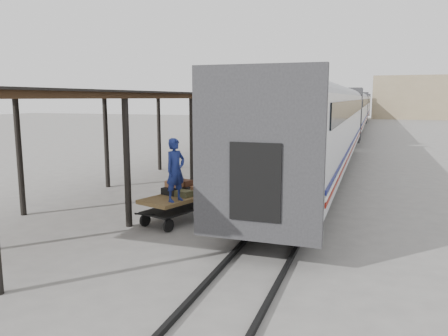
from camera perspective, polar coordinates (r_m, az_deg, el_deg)
ground at (r=15.06m, az=-3.88°, el=-6.00°), size 160.00×160.00×0.00m
train at (r=47.26m, az=16.12°, el=7.29°), size 3.45×76.01×4.01m
canopy at (r=38.47m, az=5.43°, el=9.22°), size 4.90×64.30×4.15m
rails at (r=47.61m, az=16.00°, el=4.13°), size 1.54×150.00×0.12m
building_far at (r=91.76m, az=24.49°, el=8.38°), size 18.00×10.00×8.00m
building_left at (r=96.67m, az=9.78°, el=8.47°), size 12.00×8.00×6.00m
baggage_cart at (r=13.98m, az=-6.07°, el=-4.48°), size 1.93×2.67×0.86m
suitcase_stack at (r=14.20m, az=-5.36°, el=-2.68°), size 1.45×1.17×0.44m
luggage_tug at (r=33.44m, az=3.68°, el=3.38°), size 1.33×1.65×1.26m
porter at (r=13.07m, az=-6.36°, el=-0.25°), size 0.69×0.82×1.90m
pedestrian at (r=26.78m, az=-0.56°, el=2.61°), size 1.10×0.64×1.76m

